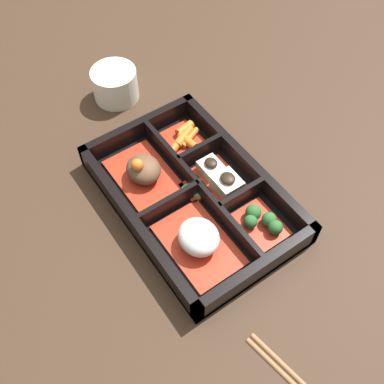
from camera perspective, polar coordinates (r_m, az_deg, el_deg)
ground_plane at (r=0.72m, az=0.00°, el=-1.13°), size 3.00×3.00×0.00m
bento_base at (r=0.72m, az=0.00°, el=-0.91°), size 0.34×0.22×0.01m
bento_rim at (r=0.71m, az=0.21°, el=0.01°), size 0.34×0.22×0.04m
bowl_rice at (r=0.65m, az=0.85°, el=-6.01°), size 0.13×0.09×0.05m
bowl_stew at (r=0.73m, az=-6.16°, el=2.60°), size 0.13×0.09×0.05m
bowl_greens at (r=0.69m, az=8.76°, el=-3.73°), size 0.08×0.06×0.03m
bowl_tofu at (r=0.72m, az=3.58°, el=1.79°), size 0.09×0.06×0.04m
bowl_carrots at (r=0.78m, az=-1.05°, el=6.80°), size 0.07×0.07×0.02m
bowl_pickles at (r=0.72m, az=0.38°, el=0.53°), size 0.04×0.04×0.01m
tea_cup at (r=0.87m, az=-9.76°, el=13.40°), size 0.08×0.08×0.06m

